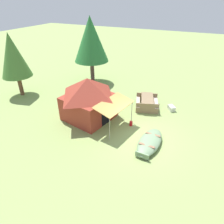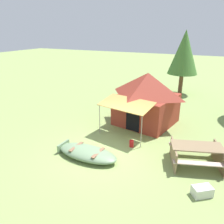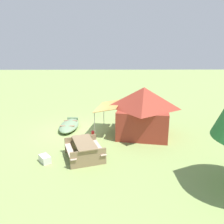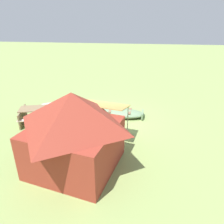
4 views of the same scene
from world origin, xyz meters
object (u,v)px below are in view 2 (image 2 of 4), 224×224
Objects in this scene: cooler_box at (202,191)px; pine_tree_back_right at (184,53)px; canvas_cabin_tent at (147,98)px; fuel_can at (132,144)px; picnic_table at (196,153)px; beached_rowboat at (87,153)px.

pine_tree_back_right is at bearing 102.76° from cooler_box.
pine_tree_back_right is (-2.61, 11.54, 3.03)m from cooler_box.
cooler_box is at bearing -55.12° from canvas_cabin_tent.
cooler_box is 3.60m from fuel_can.
canvas_cabin_tent reaches higher than cooler_box.
fuel_can is 10.10m from pine_tree_back_right.
canvas_cabin_tent is at bearing 124.88° from cooler_box.
fuel_can is at bearing -92.60° from pine_tree_back_right.
canvas_cabin_tent is at bearing 133.75° from picnic_table.
fuel_can is (0.26, -2.83, -1.28)m from canvas_cabin_tent.
picnic_table reaches higher than cooler_box.
beached_rowboat is 4.38m from cooler_box.
beached_rowboat reaches higher than cooler_box.
picnic_table is 2.69m from fuel_can.
cooler_box is 12.21m from pine_tree_back_right.
cooler_box reaches higher than fuel_can.
beached_rowboat is at bearing 175.46° from cooler_box.
beached_rowboat reaches higher than fuel_can.
canvas_cabin_tent is at bearing 95.17° from fuel_can.
canvas_cabin_tent is 5.92m from cooler_box.
pine_tree_back_right reaches higher than picnic_table.
beached_rowboat is 4.69m from canvas_cabin_tent.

